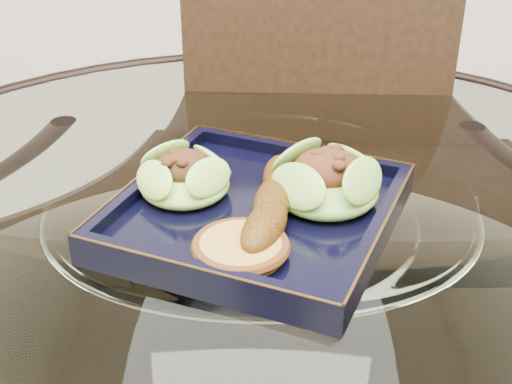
{
  "coord_description": "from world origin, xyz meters",
  "views": [
    {
      "loc": [
        0.01,
        -0.61,
        1.16
      ],
      "look_at": [
        -0.01,
        0.02,
        0.8
      ],
      "focal_mm": 50.0,
      "sensor_mm": 36.0,
      "label": 1
    }
  ],
  "objects": [
    {
      "name": "crumb_patty",
      "position": [
        -0.02,
        -0.07,
        0.79
      ],
      "size": [
        0.09,
        0.09,
        0.02
      ],
      "primitive_type": "cylinder",
      "rotation": [
        0.0,
        0.0,
        0.18
      ],
      "color": "#AE833A",
      "rests_on": "navy_plate"
    },
    {
      "name": "lettuce_wrap_left",
      "position": [
        -0.08,
        0.05,
        0.8
      ],
      "size": [
        0.12,
        0.12,
        0.03
      ],
      "primitive_type": "ellipsoid",
      "rotation": [
        0.0,
        0.0,
        0.35
      ],
      "color": "#67A630",
      "rests_on": "navy_plate"
    },
    {
      "name": "navy_plate",
      "position": [
        -0.01,
        0.02,
        0.77
      ],
      "size": [
        0.35,
        0.35,
        0.02
      ],
      "primitive_type": "cube",
      "rotation": [
        0.0,
        0.0,
        -0.37
      ],
      "color": "black",
      "rests_on": "dining_table"
    },
    {
      "name": "lettuce_wrap_right",
      "position": [
        0.07,
        0.03,
        0.8
      ],
      "size": [
        0.15,
        0.15,
        0.04
      ],
      "primitive_type": "ellipsoid",
      "rotation": [
        0.0,
        0.0,
        0.43
      ],
      "color": "#58942B",
      "rests_on": "navy_plate"
    },
    {
      "name": "dining_chair",
      "position": [
        0.07,
        0.28,
        0.54
      ],
      "size": [
        0.43,
        0.43,
        0.97
      ],
      "rotation": [
        0.0,
        0.0,
        -0.02
      ],
      "color": "#311D10",
      "rests_on": "ground"
    },
    {
      "name": "roasted_plantain",
      "position": [
        0.01,
        0.0,
        0.8
      ],
      "size": [
        0.06,
        0.18,
        0.03
      ],
      "primitive_type": "ellipsoid",
      "rotation": [
        0.0,
        0.0,
        1.42
      ],
      "color": "#663B0A",
      "rests_on": "navy_plate"
    },
    {
      "name": "dining_table",
      "position": [
        -0.0,
        -0.0,
        0.6
      ],
      "size": [
        1.13,
        1.13,
        0.77
      ],
      "color": "white",
      "rests_on": "ground"
    }
  ]
}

